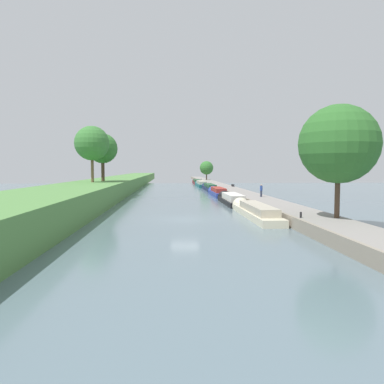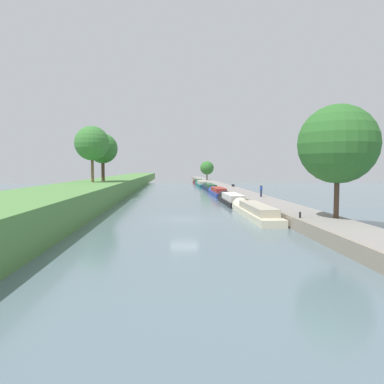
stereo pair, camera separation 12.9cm
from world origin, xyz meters
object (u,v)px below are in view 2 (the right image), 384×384
at_px(narrowboat_teal, 201,184).
at_px(narrowboat_blue, 217,192).
at_px(narrowboat_maroon, 197,182).
at_px(narrowboat_black, 231,199).
at_px(park_bench, 233,185).
at_px(narrowboat_cream, 254,211).
at_px(mooring_bollard_near, 300,215).
at_px(mooring_bollard_far, 202,179).
at_px(person_walking, 261,190).
at_px(narrowboat_navy, 209,188).

bearing_deg(narrowboat_teal, narrowboat_blue, -89.78).
bearing_deg(narrowboat_maroon, narrowboat_teal, -90.14).
bearing_deg(narrowboat_teal, narrowboat_black, -89.81).
relative_size(narrowboat_black, park_bench, 8.02).
bearing_deg(narrowboat_maroon, narrowboat_cream, -89.89).
height_order(narrowboat_black, park_bench, narrowboat_black).
distance_m(narrowboat_black, park_bench, 26.85).
distance_m(narrowboat_blue, park_bench, 13.61).
height_order(narrowboat_black, mooring_bollard_near, narrowboat_black).
bearing_deg(mooring_bollard_far, narrowboat_black, -91.54).
height_order(person_walking, mooring_bollard_near, person_walking).
distance_m(narrowboat_teal, park_bench, 19.18).
height_order(narrowboat_black, person_walking, person_walking).
relative_size(narrowboat_teal, park_bench, 10.66).
distance_m(narrowboat_blue, narrowboat_maroon, 47.02).
xyz_separation_m(narrowboat_black, mooring_bollard_near, (1.82, -20.69, 0.58)).
height_order(narrowboat_cream, mooring_bollard_far, mooring_bollard_far).
bearing_deg(narrowboat_black, narrowboat_navy, 89.67).
distance_m(narrowboat_teal, mooring_bollard_far, 22.69).
height_order(narrowboat_navy, mooring_bollard_near, narrowboat_navy).
xyz_separation_m(narrowboat_teal, mooring_bollard_near, (1.97, -65.60, 0.51)).
xyz_separation_m(narrowboat_teal, narrowboat_maroon, (0.04, 15.81, -0.05)).
bearing_deg(narrowboat_teal, narrowboat_maroon, 89.86).
bearing_deg(narrowboat_cream, narrowboat_blue, 90.14).
relative_size(narrowboat_blue, mooring_bollard_far, 27.56).
bearing_deg(narrowboat_black, narrowboat_maroon, 90.11).
bearing_deg(mooring_bollard_near, person_walking, 84.14).
bearing_deg(person_walking, narrowboat_navy, 97.38).
xyz_separation_m(narrowboat_black, narrowboat_teal, (-0.15, 44.91, 0.07)).
relative_size(narrowboat_cream, mooring_bollard_near, 31.14).
relative_size(narrowboat_cream, narrowboat_teal, 0.88).
height_order(narrowboat_blue, mooring_bollard_far, narrowboat_blue).
distance_m(narrowboat_black, person_walking, 4.11).
distance_m(narrowboat_blue, narrowboat_navy, 14.61).
height_order(narrowboat_cream, park_bench, park_bench).
bearing_deg(mooring_bollard_near, narrowboat_maroon, 91.36).
bearing_deg(narrowboat_maroon, mooring_bollard_near, -88.64).
distance_m(narrowboat_cream, park_bench, 39.78).
xyz_separation_m(narrowboat_maroon, mooring_bollard_far, (1.93, 6.78, 0.56)).
bearing_deg(park_bench, narrowboat_blue, -110.93).
bearing_deg(narrowboat_blue, narrowboat_cream, -89.86).
xyz_separation_m(narrowboat_navy, mooring_bollard_far, (1.66, 39.20, 0.52)).
distance_m(narrowboat_teal, narrowboat_maroon, 15.81).
relative_size(narrowboat_black, narrowboat_blue, 0.97).
bearing_deg(narrowboat_teal, person_walking, -84.91).
bearing_deg(narrowboat_black, mooring_bollard_near, -84.97).
distance_m(narrowboat_navy, mooring_bollard_far, 39.23).
height_order(narrowboat_cream, narrowboat_teal, narrowboat_teal).
bearing_deg(person_walking, narrowboat_blue, 105.47).
relative_size(narrowboat_maroon, park_bench, 9.56).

